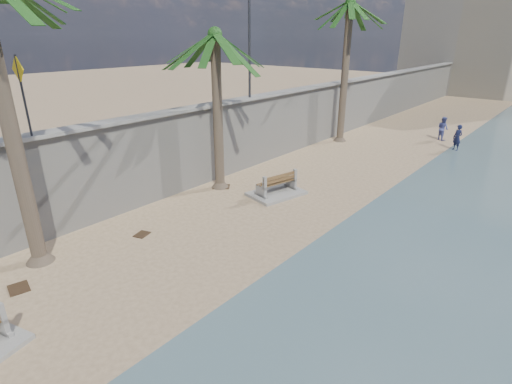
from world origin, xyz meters
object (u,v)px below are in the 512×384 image
Objects in this scene: palm_back at (350,5)px; person_b at (443,127)px; person_a at (458,136)px; bench_far at (277,186)px; palm_mid at (215,36)px.

palm_back is 9.98m from person_b.
person_a is (6.50, 2.47, -7.26)m from palm_back.
bench_far is 0.35× the size of palm_mid.
bench_far is 1.47× the size of person_a.
person_a is at bearing 64.48° from palm_mid.
palm_mid is (-2.55, -0.92, 6.04)m from bench_far.
palm_back is 10.06m from person_a.
person_a is (3.96, 12.71, 0.47)m from bench_far.
bench_far is 0.29× the size of palm_back.
person_a is at bearing 20.78° from palm_back.
palm_back is (0.00, 11.16, 1.69)m from palm_mid.
palm_back reaches higher than bench_far.
palm_back reaches higher than person_b.
person_b reaches higher than bench_far.
palm_mid is 0.81× the size of palm_back.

